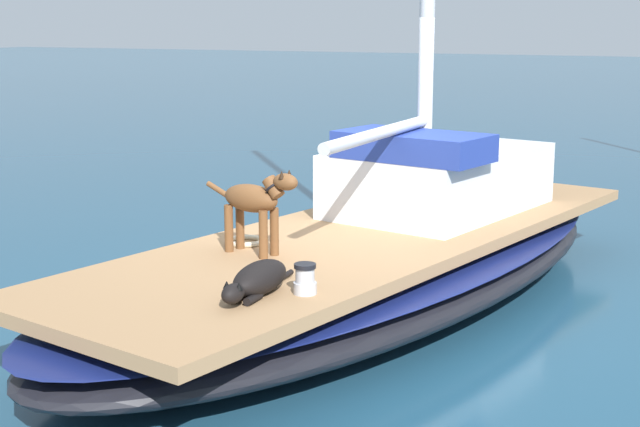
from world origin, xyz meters
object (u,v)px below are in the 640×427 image
object	(u,v)px
sailboat_main	(369,267)
deck_winch	(305,280)
dog_black	(257,280)
coiled_rope	(245,241)
dog_brown	(255,202)

from	to	relation	value
sailboat_main	deck_winch	distance (m)	2.00
dog_black	coiled_rope	xyz separation A→B (m)	(-0.81, 1.23, -0.08)
dog_black	deck_winch	xyz separation A→B (m)	(0.28, 0.16, -0.01)
sailboat_main	deck_winch	bearing A→B (deg)	-80.20
dog_black	coiled_rope	world-z (taller)	dog_black
dog_brown	deck_winch	bearing A→B (deg)	-43.86
dog_black	coiled_rope	distance (m)	1.48
sailboat_main	dog_black	world-z (taller)	dog_black
deck_winch	coiled_rope	world-z (taller)	deck_winch
dog_brown	dog_black	bearing A→B (deg)	-60.01
sailboat_main	deck_winch	size ratio (longest dim) A/B	36.17
dog_brown	coiled_rope	bearing A→B (deg)	133.23
dog_brown	dog_black	size ratio (longest dim) A/B	0.98
dog_black	deck_winch	size ratio (longest dim) A/B	4.53
deck_winch	sailboat_main	bearing A→B (deg)	99.80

